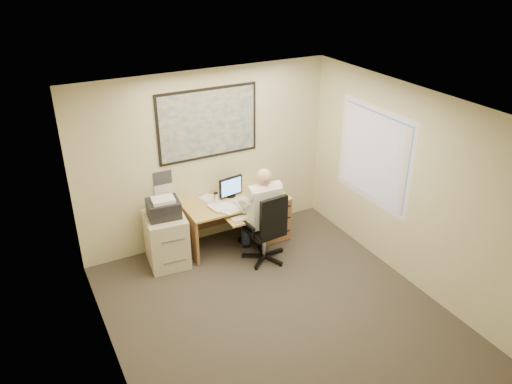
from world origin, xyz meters
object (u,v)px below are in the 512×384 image
desk (254,212)px  filing_cabinet (166,235)px  person (263,215)px  office_chair (266,241)px

desk → filing_cabinet: (-1.47, -0.05, 0.02)m
person → desk: bearing=77.2°
person → office_chair: bearing=-90.1°
filing_cabinet → office_chair: (1.30, -0.64, -0.13)m
filing_cabinet → person: (1.30, -0.56, 0.27)m
desk → office_chair: 0.72m
filing_cabinet → person: 1.45m
filing_cabinet → office_chair: 1.46m
desk → filing_cabinet: desk is taller
office_chair → person: 0.41m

